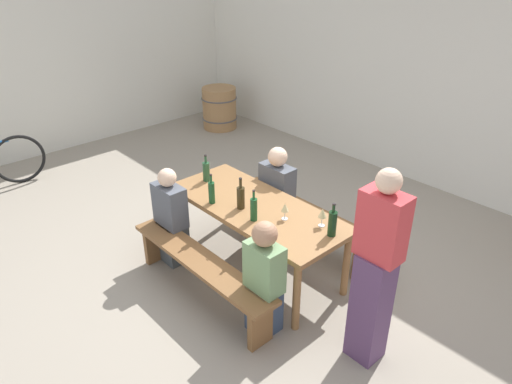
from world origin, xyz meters
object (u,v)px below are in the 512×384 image
object	(u,v)px
wine_bottle_4	(212,192)
wine_bottle_2	(206,171)
bench_far	(303,215)
wine_bottle_1	(254,209)
tasting_table	(256,213)
seated_guest_near_0	(171,219)
standing_host	(375,274)
wine_bottle_0	(241,197)
wine_bottle_3	(332,223)
wine_glass_0	(322,213)
wine_glass_1	(285,208)
seated_guest_far_0	(277,197)
wine_barrel	(219,108)
seated_guest_near_1	(264,280)
bench_near	(201,268)

from	to	relation	value
wine_bottle_4	wine_bottle_2	bearing A→B (deg)	148.94
bench_far	wine_bottle_1	xyz separation A→B (m)	(0.19, -0.90, 0.52)
tasting_table	wine_bottle_1	xyz separation A→B (m)	(0.19, -0.20, 0.20)
seated_guest_near_0	tasting_table	bearing A→B (deg)	-51.66
tasting_table	standing_host	distance (m)	1.50
seated_guest_near_0	standing_host	size ratio (longest dim) A/B	0.63
bench_far	wine_bottle_1	bearing A→B (deg)	-78.27
wine_bottle_0	seated_guest_near_0	world-z (taller)	seated_guest_near_0
bench_far	wine_bottle_3	world-z (taller)	wine_bottle_3
bench_far	wine_glass_0	size ratio (longest dim) A/B	10.18
tasting_table	wine_glass_1	bearing A→B (deg)	3.86
wine_glass_1	seated_guest_far_0	size ratio (longest dim) A/B	0.15
wine_bottle_2	wine_barrel	xyz separation A→B (m)	(-2.82, 2.41, -0.49)
seated_guest_near_1	seated_guest_far_0	xyz separation A→B (m)	(-0.97, 1.11, 0.00)
wine_bottle_3	wine_barrel	world-z (taller)	wine_bottle_3
seated_guest_near_1	standing_host	xyz separation A→B (m)	(0.78, 0.42, 0.29)
wine_bottle_2	seated_guest_near_0	xyz separation A→B (m)	(0.07, -0.53, -0.36)
wine_bottle_3	seated_guest_far_0	bearing A→B (deg)	159.22
wine_bottle_1	wine_bottle_2	bearing A→B (deg)	169.65
tasting_table	wine_glass_1	world-z (taller)	wine_glass_1
wine_bottle_4	wine_glass_1	world-z (taller)	wine_bottle_4
bench_far	wine_bottle_0	distance (m)	0.99
wine_bottle_4	wine_glass_0	distance (m)	1.12
wine_bottle_4	wine_glass_1	bearing A→B (deg)	23.57
wine_bottle_1	wine_bottle_2	distance (m)	0.97
wine_bottle_0	seated_guest_near_1	size ratio (longest dim) A/B	0.29
seated_guest_near_0	wine_barrel	xyz separation A→B (m)	(-2.89, 2.93, -0.14)
seated_guest_near_1	standing_host	world-z (taller)	standing_host
wine_bottle_1	wine_glass_1	bearing A→B (deg)	50.74
wine_bottle_4	seated_guest_near_1	distance (m)	1.13
wine_barrel	tasting_table	bearing A→B (deg)	-33.59
wine_bottle_4	seated_guest_near_1	size ratio (longest dim) A/B	0.28
tasting_table	bench_near	xyz separation A→B (m)	(0.00, -0.70, -0.32)
seated_guest_near_0	wine_barrel	size ratio (longest dim) A/B	1.45
wine_glass_0	wine_barrel	size ratio (longest dim) A/B	0.24
wine_bottle_3	seated_guest_far_0	distance (m)	1.23
wine_bottle_0	seated_guest_far_0	xyz separation A→B (m)	(-0.20, 0.69, -0.33)
wine_glass_1	seated_guest_near_0	distance (m)	1.27
seated_guest_far_0	wine_bottle_0	bearing A→B (deg)	15.90
wine_glass_0	standing_host	distance (m)	0.86
wine_bottle_0	seated_guest_near_1	xyz separation A→B (m)	(0.77, -0.41, -0.33)
wine_bottle_3	wine_glass_0	world-z (taller)	wine_bottle_3
tasting_table	seated_guest_near_1	distance (m)	0.91
bench_near	wine_bottle_3	world-z (taller)	wine_bottle_3
bench_near	wine_glass_0	size ratio (longest dim) A/B	10.18
seated_guest_near_0	standing_host	bearing A→B (deg)	-79.13
seated_guest_far_0	wine_bottle_2	bearing A→B (deg)	-41.15
wine_bottle_0	wine_barrel	bearing A→B (deg)	144.39
wine_bottle_3	seated_guest_near_0	distance (m)	1.73
bench_far	wine_glass_0	bearing A→B (deg)	-37.06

